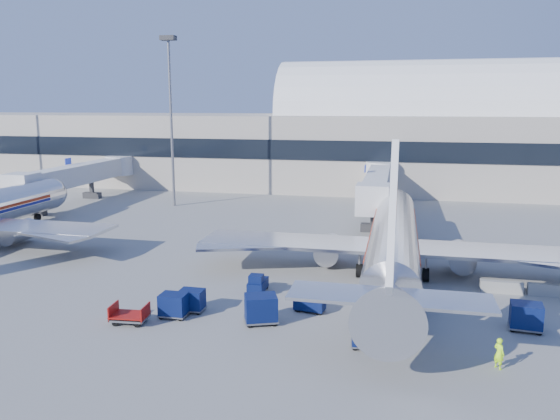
% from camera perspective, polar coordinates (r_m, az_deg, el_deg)
% --- Properties ---
extents(ground, '(260.00, 260.00, 0.00)m').
position_cam_1_polar(ground, '(42.86, -2.10, -7.78)').
color(ground, gray).
rests_on(ground, ground).
extents(terminal, '(170.00, 28.15, 21.00)m').
position_cam_1_polar(terminal, '(98.37, -1.64, 7.33)').
color(terminal, '#B2AA9E').
rests_on(terminal, ground).
extents(airliner_main, '(32.00, 37.26, 12.07)m').
position_cam_1_polar(airliner_main, '(45.10, 11.77, -3.18)').
color(airliner_main, silver).
rests_on(airliner_main, ground).
extents(jetbridge_near, '(4.40, 27.50, 6.25)m').
position_cam_1_polar(jetbridge_near, '(70.81, 10.18, 2.81)').
color(jetbridge_near, silver).
rests_on(jetbridge_near, ground).
extents(jetbridge_mid, '(4.40, 27.50, 6.25)m').
position_cam_1_polar(jetbridge_mid, '(83.67, -19.96, 3.56)').
color(jetbridge_mid, silver).
rests_on(jetbridge_mid, ground).
extents(mast_west, '(2.00, 1.20, 22.60)m').
position_cam_1_polar(mast_west, '(75.59, -11.39, 11.54)').
color(mast_west, slate).
rests_on(mast_west, ground).
extents(barrier_near, '(3.00, 0.55, 0.90)m').
position_cam_1_polar(barrier_near, '(44.05, 22.13, -7.47)').
color(barrier_near, '#9E9E96').
rests_on(barrier_near, ground).
extents(barrier_mid, '(3.00, 0.55, 0.90)m').
position_cam_1_polar(barrier_mid, '(44.75, 26.33, -7.53)').
color(barrier_mid, '#9E9E96').
rests_on(barrier_mid, ground).
extents(tug_lead, '(2.17, 1.32, 1.33)m').
position_cam_1_polar(tug_lead, '(37.43, 3.00, -9.64)').
color(tug_lead, '#091443').
rests_on(tug_lead, ground).
extents(tug_right, '(2.72, 2.64, 1.65)m').
position_cam_1_polar(tug_right, '(38.58, 12.90, -9.04)').
color(tug_right, '#091443').
rests_on(tug_right, ground).
extents(tug_left, '(1.15, 2.28, 1.49)m').
position_cam_1_polar(tug_left, '(40.93, -2.38, -7.70)').
color(tug_left, '#091443').
rests_on(tug_left, ground).
extents(cart_train_a, '(2.55, 2.27, 1.86)m').
position_cam_1_polar(cart_train_a, '(35.34, -2.00, -10.24)').
color(cart_train_a, '#091443').
rests_on(cart_train_a, ground).
extents(cart_train_b, '(1.71, 1.31, 1.50)m').
position_cam_1_polar(cart_train_b, '(37.79, -9.20, -9.25)').
color(cart_train_b, '#091443').
rests_on(cart_train_b, ground).
extents(cart_train_c, '(1.80, 1.38, 1.59)m').
position_cam_1_polar(cart_train_c, '(36.99, -11.05, -9.70)').
color(cart_train_c, '#091443').
rests_on(cart_train_c, ground).
extents(cart_solo_near, '(1.78, 1.43, 1.48)m').
position_cam_1_polar(cart_solo_near, '(32.52, 9.00, -12.71)').
color(cart_solo_near, '#091443').
rests_on(cart_solo_near, ground).
extents(cart_solo_far, '(2.10, 1.69, 1.73)m').
position_cam_1_polar(cart_solo_far, '(37.54, 24.33, -10.07)').
color(cart_solo_far, '#091443').
rests_on(cart_solo_far, ground).
extents(cart_open_red, '(2.38, 1.77, 0.61)m').
position_cam_1_polar(cart_open_red, '(36.80, -15.39, -10.69)').
color(cart_open_red, slate).
rests_on(cart_open_red, ground).
extents(ramp_worker, '(0.72, 0.74, 1.71)m').
position_cam_1_polar(ramp_worker, '(31.95, 21.91, -13.72)').
color(ramp_worker, '#AAF81A').
rests_on(ramp_worker, ground).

